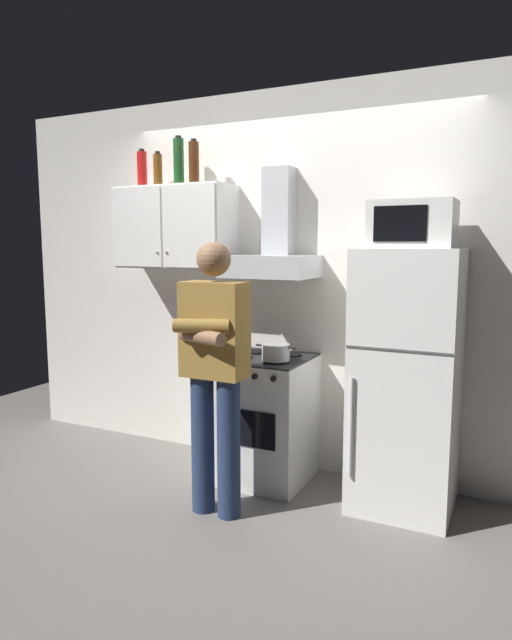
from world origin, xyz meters
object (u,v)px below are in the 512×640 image
at_px(range_hood, 273,248).
at_px(microwave, 413,224).
at_px(upper_cabinet, 175,227).
at_px(refrigerator, 406,381).
at_px(cooking_pot, 276,352).
at_px(bottle_soda_red, 142,169).
at_px(bottle_beer_brown, 158,170).
at_px(person_standing, 214,368).
at_px(bottle_wine_green, 179,162).
at_px(stove_oven, 265,418).
at_px(bottle_rum_dark, 194,163).

height_order(range_hood, microwave, range_hood).
bearing_deg(range_hood, upper_cabinet, -179.91).
distance_m(refrigerator, microwave, 0.94).
xyz_separation_m(cooking_pot, bottle_soda_red, (-1.21, 0.24, 1.26)).
distance_m(range_hood, bottle_soda_red, 1.23).
xyz_separation_m(refrigerator, bottle_beer_brown, (-1.89, 0.11, 1.37)).
xyz_separation_m(person_standing, bottle_soda_red, (-1.03, 0.72, 1.28)).
bearing_deg(range_hood, bottle_wine_green, 179.77).
distance_m(stove_oven, bottle_soda_red, 2.06).
height_order(cooking_pot, bottle_rum_dark, bottle_rum_dark).
bearing_deg(stove_oven, bottle_soda_red, 173.74).
height_order(upper_cabinet, microwave, upper_cabinet).
distance_m(upper_cabinet, person_standing, 1.35).
relative_size(refrigerator, person_standing, 0.98).
bearing_deg(person_standing, cooking_pot, 69.70).
height_order(cooking_pot, bottle_soda_red, bottle_soda_red).
xyz_separation_m(microwave, person_standing, (-1.00, -0.62, -0.84)).
height_order(person_standing, bottle_beer_brown, bottle_beer_brown).
xyz_separation_m(range_hood, cooking_pot, (0.13, -0.25, -0.67)).
height_order(microwave, bottle_rum_dark, bottle_rum_dark).
relative_size(upper_cabinet, bottle_rum_dark, 2.84).
relative_size(bottle_beer_brown, bottle_rum_dark, 0.80).
bearing_deg(refrigerator, person_standing, -148.77).
xyz_separation_m(upper_cabinet, bottle_beer_brown, (-0.14, -0.01, 0.42)).
bearing_deg(person_standing, refrigerator, 31.23).
xyz_separation_m(upper_cabinet, refrigerator, (1.75, -0.12, -0.95)).
distance_m(range_hood, bottle_rum_dark, 0.86).
xyz_separation_m(upper_cabinet, stove_oven, (0.80, -0.13, -1.32)).
bearing_deg(microwave, stove_oven, -178.85).
height_order(stove_oven, range_hood, range_hood).
height_order(range_hood, bottle_soda_red, bottle_soda_red).
xyz_separation_m(stove_oven, refrigerator, (0.95, 0.00, 0.37)).
bearing_deg(stove_oven, bottle_wine_green, 170.34).
bearing_deg(stove_oven, range_hood, 90.00).
bearing_deg(bottle_beer_brown, person_standing, -39.04).
bearing_deg(bottle_wine_green, stove_oven, -9.66).
distance_m(range_hood, bottle_wine_green, 0.98).
bearing_deg(bottle_rum_dark, range_hood, 2.35).
xyz_separation_m(microwave, bottle_soda_red, (-2.03, 0.10, 0.45)).
bearing_deg(upper_cabinet, cooking_pot, -14.73).
relative_size(person_standing, bottle_wine_green, 4.62).
xyz_separation_m(cooking_pot, bottle_rum_dark, (-0.74, 0.22, 1.27)).
height_order(stove_oven, bottle_soda_red, bottle_soda_red).
xyz_separation_m(bottle_soda_red, bottle_rum_dark, (0.47, -0.02, 0.02)).
height_order(bottle_soda_red, bottle_wine_green, bottle_wine_green).
bearing_deg(upper_cabinet, bottle_beer_brown, -174.63).
distance_m(bottle_wine_green, bottle_beer_brown, 0.18).
height_order(range_hood, refrigerator, range_hood).
xyz_separation_m(refrigerator, bottle_soda_red, (-2.03, 0.12, 1.39)).
distance_m(upper_cabinet, bottle_wine_green, 0.47).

